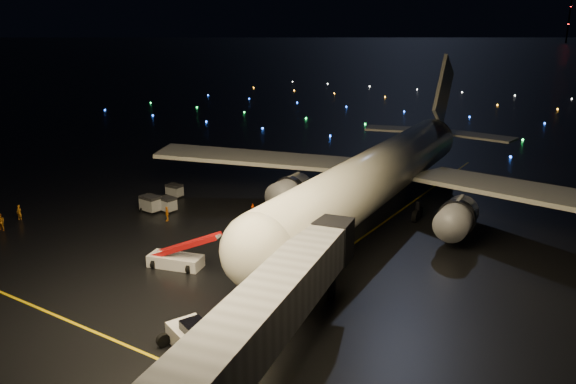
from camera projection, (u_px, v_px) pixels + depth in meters
name	position (u px, v px, depth m)	size (l,w,h in m)	color
ground	(576.00, 67.00, 291.59)	(2000.00, 2000.00, 0.00)	black
lane_centre	(355.00, 243.00, 55.18)	(0.25, 80.00, 0.02)	#E4BC08
lane_cross	(17.00, 299.00, 43.76)	(60.00, 0.25, 0.02)	#E4BC08
airliner	(389.00, 140.00, 62.43)	(58.40, 55.48, 16.55)	silver
pushback_tug	(195.00, 336.00, 36.62)	(4.30, 2.25, 2.05)	silver
belt_loader	(175.00, 249.00, 49.22)	(7.04, 1.92, 3.41)	silver
crew_a	(19.00, 212.00, 61.52)	(0.61, 0.40, 1.67)	orange
crew_b	(0.00, 222.00, 58.12)	(0.91, 0.71, 1.87)	orange
crew_c	(167.00, 214.00, 61.10)	(0.97, 0.40, 1.65)	orange
safety_cone_0	(275.00, 208.00, 64.93)	(0.48, 0.48, 0.54)	#EA2F00
safety_cone_1	(320.00, 212.00, 63.54)	(0.46, 0.46, 0.52)	#EA2F00
safety_cone_2	(253.00, 205.00, 65.95)	(0.41, 0.41, 0.46)	#EA2F00
safety_cone_3	(227.00, 161.00, 87.62)	(0.41, 0.41, 0.46)	#EA2F00
radio_mast	(570.00, 15.00, 668.85)	(1.80, 1.80, 64.00)	black
taxiway_lights	(477.00, 114.00, 134.83)	(164.00, 92.00, 0.36)	black
baggage_cart_0	(151.00, 204.00, 64.15)	(2.21, 1.55, 1.88)	gray
baggage_cart_1	(167.00, 204.00, 64.34)	(1.97, 1.38, 1.68)	gray
baggage_cart_2	(174.00, 191.00, 69.65)	(1.89, 1.32, 1.61)	gray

